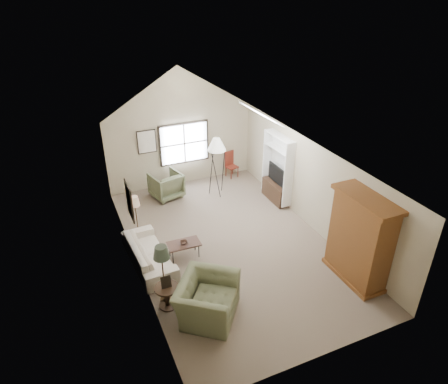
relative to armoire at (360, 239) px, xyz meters
name	(u,v)px	position (x,y,z in m)	size (l,w,h in m)	color
room_shell	(231,132)	(-2.18, 2.40, 2.11)	(5.01, 8.01, 4.00)	#736352
window	(184,143)	(-2.08, 6.36, 0.35)	(1.72, 0.08, 1.42)	black
skylight	(262,113)	(-0.88, 3.30, 2.12)	(0.80, 1.20, 0.52)	white
wall_art	(138,170)	(-4.06, 4.34, 0.63)	(1.97, 3.71, 0.88)	black
armoire	(360,239)	(0.00, 0.00, 0.00)	(0.60, 1.50, 2.20)	brown
tv_alcove	(278,168)	(0.16, 4.00, 0.05)	(0.32, 1.30, 2.10)	white
media_console	(275,192)	(0.14, 4.00, -0.80)	(0.34, 1.18, 0.60)	#382316
tv_panel	(276,174)	(0.14, 4.00, -0.18)	(0.05, 0.90, 0.55)	black
sofa	(149,253)	(-4.38, 2.45, -0.79)	(2.15, 0.84, 0.63)	beige
armchair_near	(207,299)	(-3.67, 0.27, -0.67)	(1.32, 1.15, 0.86)	#5A6446
armchair_far	(166,185)	(-3.00, 5.61, -0.68)	(0.90, 0.93, 0.84)	#5D6144
coffee_table	(184,250)	(-3.49, 2.36, -0.89)	(0.83, 0.46, 0.42)	#3E2119
bowl	(184,242)	(-3.49, 2.36, -0.65)	(0.20, 0.20, 0.05)	#321D14
side_table	(167,296)	(-4.38, 0.85, -0.83)	(0.54, 0.54, 0.54)	#352216
side_chair	(232,165)	(-0.43, 6.10, -0.63)	(0.37, 0.37, 0.94)	maroon
tripod_lamp	(217,167)	(-1.42, 5.11, -0.10)	(0.58, 0.58, 2.01)	white
dark_lamp	(163,274)	(-4.38, 1.05, -0.35)	(0.36, 0.36, 1.50)	black
tan_lamp	(137,218)	(-4.38, 3.65, -0.43)	(0.27, 0.27, 1.35)	tan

